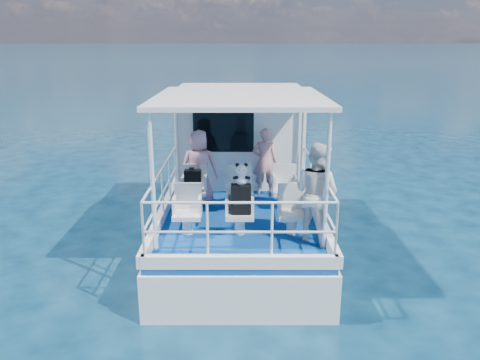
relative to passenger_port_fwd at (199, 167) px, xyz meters
name	(u,v)px	position (x,y,z in m)	size (l,w,h in m)	color
ground	(240,253)	(0.82, -0.54, -1.66)	(2000.00, 2000.00, 0.00)	#071F34
hull	(240,234)	(0.82, 0.46, -1.66)	(3.00, 7.00, 1.60)	white
deck	(240,197)	(0.82, 0.46, -0.81)	(2.90, 6.90, 0.10)	navy
cabin	(240,134)	(0.82, 1.76, 0.34)	(2.85, 2.00, 2.20)	white
canopy	(240,97)	(0.82, -0.74, 1.48)	(3.00, 3.20, 0.08)	white
canopy_posts	(240,160)	(0.82, -0.79, 0.34)	(2.77, 2.97, 2.20)	white
railings	(240,196)	(0.82, -1.11, -0.26)	(2.84, 3.59, 1.00)	white
seat_port_fwd	(195,199)	(-0.08, -0.34, -0.57)	(0.48, 0.46, 0.38)	silver
seat_center_fwd	(240,199)	(0.82, -0.34, -0.57)	(0.48, 0.46, 0.38)	silver
seat_stbd_fwd	(285,199)	(1.72, -0.34, -0.57)	(0.48, 0.46, 0.38)	silver
seat_port_aft	(188,223)	(-0.08, -1.64, -0.57)	(0.48, 0.46, 0.38)	silver
seat_center_aft	(240,223)	(0.82, -1.64, -0.57)	(0.48, 0.46, 0.38)	silver
seat_stbd_aft	(292,223)	(1.72, -1.64, -0.57)	(0.48, 0.46, 0.38)	silver
passenger_port_fwd	(199,167)	(0.00, 0.00, 0.00)	(0.56, 0.40, 1.51)	pink
passenger_stbd_fwd	(265,162)	(1.36, 0.55, -0.03)	(0.53, 0.35, 1.46)	pink
passenger_stbd_aft	(316,193)	(2.07, -1.93, 0.08)	(0.81, 0.63, 1.67)	white
backpack_port	(193,180)	(-0.10, -0.40, -0.16)	(0.32, 0.18, 0.42)	black
backpack_center	(241,199)	(0.84, -1.66, -0.12)	(0.34, 0.19, 0.50)	black
compact_camera	(192,169)	(-0.11, -0.41, 0.07)	(0.09, 0.06, 0.06)	black
panda	(242,174)	(0.85, -1.64, 0.31)	(0.24, 0.20, 0.37)	silver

